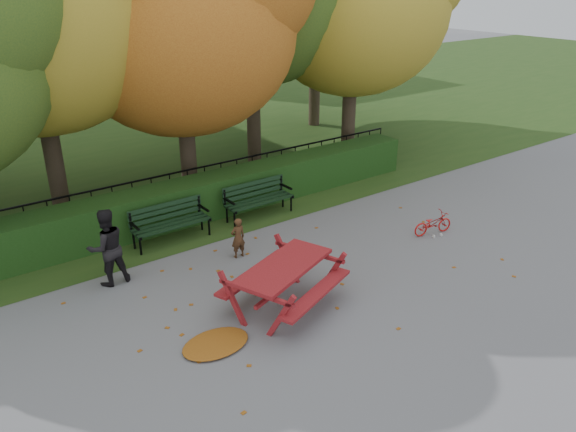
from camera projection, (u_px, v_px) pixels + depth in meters
ground at (316, 290)px, 10.96m from camera, size 90.00×90.00×0.00m
grass_strip at (83, 134)px, 21.27m from camera, size 90.00×90.00×0.00m
hedge at (203, 197)px, 14.07m from camera, size 13.00×0.90×1.00m
iron_fence at (188, 187)px, 14.65m from camera, size 14.00×0.04×1.02m
tree_c at (194, 10)px, 13.86m from camera, size 6.30×6.00×8.00m
bench_left at (169, 220)px, 12.77m from camera, size 1.80×0.57×0.88m
bench_right at (257, 197)px, 14.07m from camera, size 1.80×0.57×0.88m
picnic_table at (284, 274)px, 10.17m from camera, size 2.49×2.26×0.99m
leaf_pile at (216, 343)px, 9.33m from camera, size 1.36×1.11×0.08m
leaf_scatter at (306, 284)px, 11.18m from camera, size 9.00×5.70×0.01m
child at (238, 238)px, 12.06m from camera, size 0.34×0.23×0.91m
adult at (107, 247)px, 10.91m from camera, size 0.78×0.62×1.58m
bicycle at (433, 223)px, 13.19m from camera, size 1.07×0.57×0.54m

